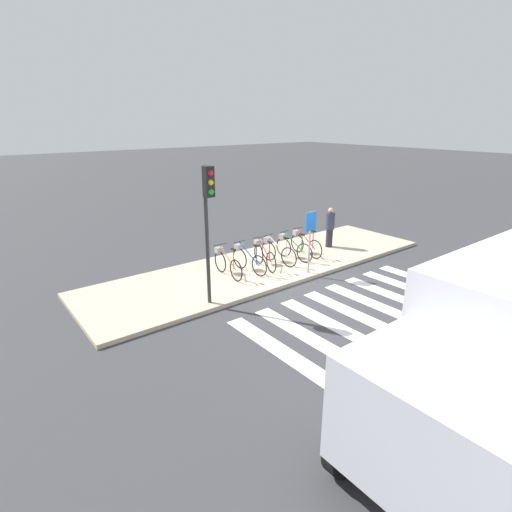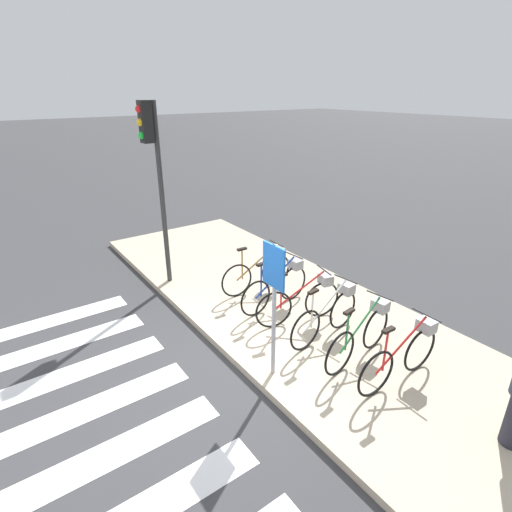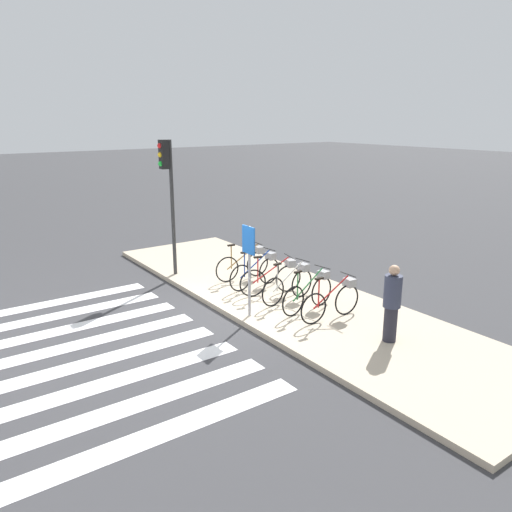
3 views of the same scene
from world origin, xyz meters
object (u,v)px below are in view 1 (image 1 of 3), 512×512
object	(u,v)px
sign_post	(310,232)
parked_bicycle_4	(292,247)
parked_bicycle_1	(247,259)
pedestrian	(330,227)
parked_bicycle_5	(304,243)
parked_bicycle_2	(264,254)
parked_bicycle_0	(226,262)
parked_bicycle_3	(277,251)
traffic_light	(208,208)

from	to	relation	value
sign_post	parked_bicycle_4	bearing A→B (deg)	69.67
parked_bicycle_1	pedestrian	bearing A→B (deg)	2.85
parked_bicycle_1	sign_post	size ratio (longest dim) A/B	0.81
parked_bicycle_5	parked_bicycle_4	bearing A→B (deg)	-174.32
parked_bicycle_2	parked_bicycle_4	world-z (taller)	same
parked_bicycle_2	parked_bicycle_5	size ratio (longest dim) A/B	0.98
parked_bicycle_0	pedestrian	world-z (taller)	pedestrian
parked_bicycle_0	parked_bicycle_5	distance (m)	3.43
sign_post	parked_bicycle_3	bearing A→B (deg)	99.18
parked_bicycle_0	sign_post	size ratio (longest dim) A/B	0.81
parked_bicycle_0	parked_bicycle_3	distance (m)	2.03
parked_bicycle_1	parked_bicycle_4	distance (m)	2.00
parked_bicycle_3	sign_post	world-z (taller)	sign_post
parked_bicycle_3	parked_bicycle_4	bearing A→B (deg)	-0.25
pedestrian	sign_post	size ratio (longest dim) A/B	0.77
parked_bicycle_3	parked_bicycle_5	bearing A→B (deg)	2.65
parked_bicycle_5	traffic_light	size ratio (longest dim) A/B	0.45
parked_bicycle_2	parked_bicycle_4	xyz separation A→B (m)	(1.32, 0.03, 0.00)
parked_bicycle_2	traffic_light	bearing A→B (deg)	-154.81
parked_bicycle_4	traffic_light	distance (m)	4.96
parked_bicycle_2	parked_bicycle_4	size ratio (longest dim) A/B	0.98
parked_bicycle_0	sign_post	xyz separation A→B (m)	(2.25, -1.43, 0.94)
parked_bicycle_2	parked_bicycle_0	bearing A→B (deg)	175.50
parked_bicycle_1	parked_bicycle_3	size ratio (longest dim) A/B	1.00
parked_bicycle_1	traffic_light	bearing A→B (deg)	-148.54
parked_bicycle_5	sign_post	world-z (taller)	sign_post
parked_bicycle_2	parked_bicycle_5	bearing A→B (deg)	2.68
traffic_light	sign_post	size ratio (longest dim) A/B	1.82
parked_bicycle_4	pedestrian	xyz separation A→B (m)	(2.14, 0.17, 0.36)
parked_bicycle_2	parked_bicycle_4	distance (m)	1.32
parked_bicycle_2	parked_bicycle_3	xyz separation A→B (m)	(0.60, 0.03, 0.00)
parked_bicycle_1	traffic_light	size ratio (longest dim) A/B	0.45
parked_bicycle_0	parked_bicycle_5	bearing A→B (deg)	-0.31
parked_bicycle_3	parked_bicycle_4	distance (m)	0.72
traffic_light	parked_bicycle_0	bearing A→B (deg)	44.96
sign_post	parked_bicycle_2	bearing A→B (deg)	121.83
parked_bicycle_5	pedestrian	size ratio (longest dim) A/B	1.07
parked_bicycle_5	pedestrian	bearing A→B (deg)	4.12
parked_bicycle_5	parked_bicycle_1	bearing A→B (deg)	-177.84
parked_bicycle_0	sign_post	distance (m)	2.83
parked_bicycle_3	parked_bicycle_1	bearing A→B (deg)	-178.39
parked_bicycle_1	parked_bicycle_5	xyz separation A→B (m)	(2.69, 0.10, 0.00)
parked_bicycle_1	parked_bicycle_3	xyz separation A→B (m)	(1.29, 0.04, 0.00)
parked_bicycle_0	pedestrian	bearing A→B (deg)	1.01
parked_bicycle_1	parked_bicycle_4	size ratio (longest dim) A/B	1.00
parked_bicycle_0	pedestrian	size ratio (longest dim) A/B	1.06
parked_bicycle_3	pedestrian	distance (m)	2.89
traffic_light	sign_post	distance (m)	3.94
parked_bicycle_3	pedestrian	size ratio (longest dim) A/B	1.06
sign_post	pedestrian	bearing A→B (deg)	29.90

